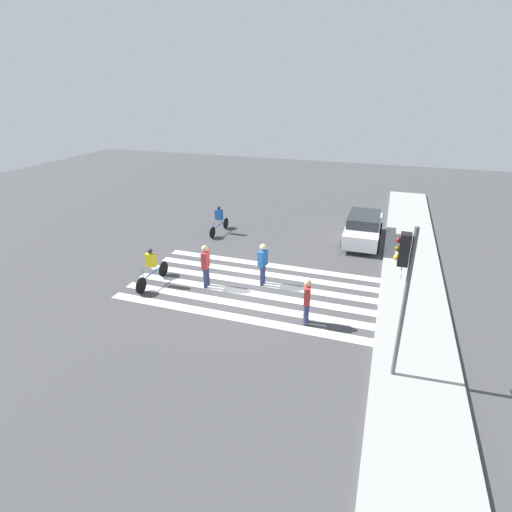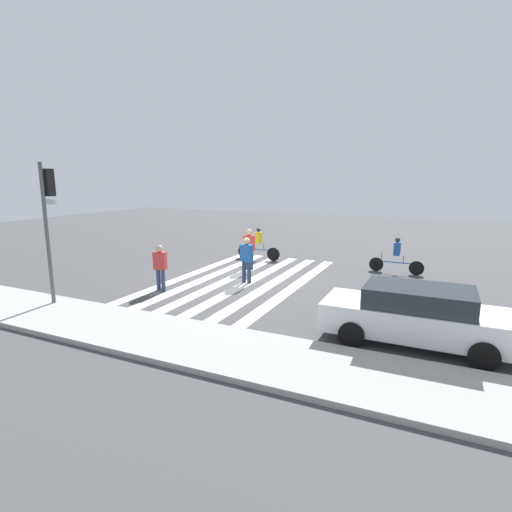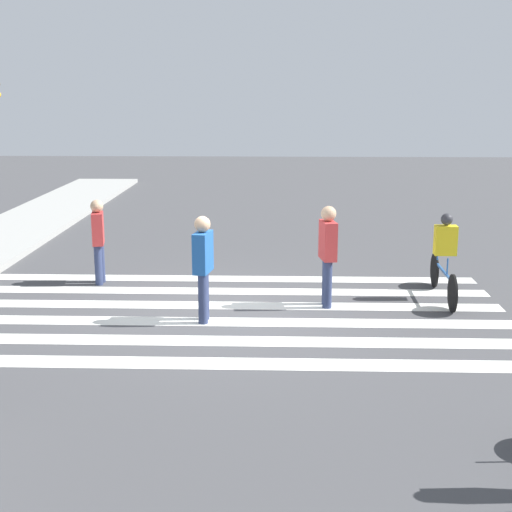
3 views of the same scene
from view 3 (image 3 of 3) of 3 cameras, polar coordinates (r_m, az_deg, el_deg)
name	(u,v)px [view 3 (image 3 of 3)]	position (r m, az deg, el deg)	size (l,w,h in m)	color
ground_plane	(224,313)	(12.57, -2.60, -4.61)	(60.00, 60.00, 0.00)	#444447
crosswalk_stripes	(224,313)	(12.57, -2.60, -4.60)	(5.17, 10.00, 0.01)	silver
pedestrian_adult_yellow_jacket	(328,250)	(12.78, 5.76, 0.45)	(0.54, 0.31, 1.84)	navy
pedestrian_adult_tall_backpack	(98,237)	(14.59, -12.50, 1.51)	(0.51, 0.30, 1.71)	navy
pedestrian_child_with_backpack	(203,263)	(11.90, -4.26, -0.54)	(0.54, 0.32, 1.81)	navy
cyclist_mid_street	(445,254)	(13.67, 14.86, 0.18)	(2.33, 0.40, 1.63)	black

